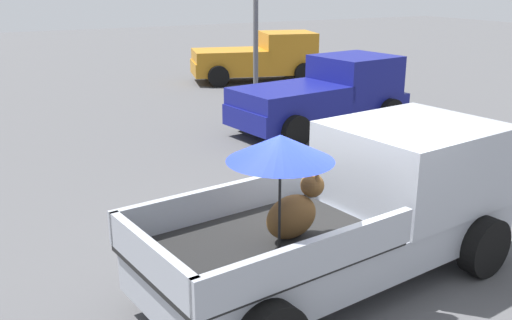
{
  "coord_description": "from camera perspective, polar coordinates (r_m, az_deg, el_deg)",
  "views": [
    {
      "loc": [
        -3.97,
        -5.37,
        3.75
      ],
      "look_at": [
        -0.05,
        2.0,
        1.1
      ],
      "focal_mm": 40.4,
      "sensor_mm": 36.0,
      "label": 1
    }
  ],
  "objects": [
    {
      "name": "pickup_truck_red",
      "position": [
        15.0,
        7.0,
        6.44
      ],
      "size": [
        5.0,
        2.68,
        1.8
      ],
      "rotation": [
        0.0,
        0.0,
        0.14
      ],
      "color": "black",
      "rests_on": "ground"
    },
    {
      "name": "pickup_truck_main",
      "position": [
        7.52,
        10.43,
        -4.45
      ],
      "size": [
        5.25,
        2.79,
        2.21
      ],
      "rotation": [
        0.0,
        0.0,
        0.13
      ],
      "color": "black",
      "rests_on": "ground"
    },
    {
      "name": "pickup_truck_far",
      "position": [
        21.96,
        0.59,
        10.1
      ],
      "size": [
        5.11,
        3.14,
        1.8
      ],
      "rotation": [
        0.0,
        0.0,
        -0.27
      ],
      "color": "black",
      "rests_on": "ground"
    },
    {
      "name": "ground_plane",
      "position": [
        7.66,
        7.56,
        -11.88
      ],
      "size": [
        80.0,
        80.0,
        0.0
      ],
      "primitive_type": "plane",
      "color": "#4C4C4F"
    }
  ]
}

